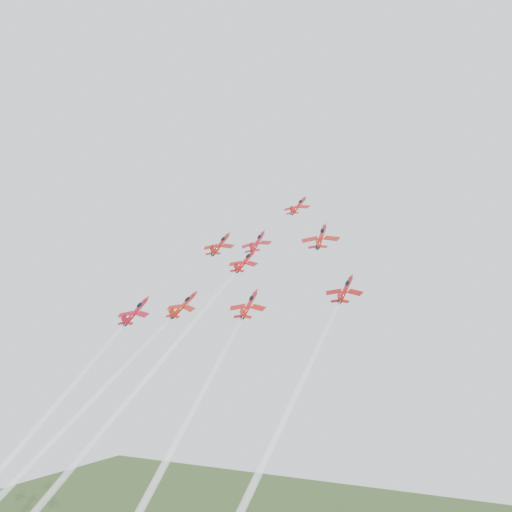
% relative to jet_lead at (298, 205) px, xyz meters
% --- Properties ---
extents(jet_lead, '(8.96, 10.83, 8.80)m').
position_rel_jet_lead_xyz_m(jet_lead, '(0.00, 0.00, 0.00)').
color(jet_lead, '#A4140F').
extents(jet_row2_left, '(10.00, 12.08, 9.82)m').
position_rel_jet_lead_xyz_m(jet_row2_left, '(-18.13, -15.69, -12.72)').
color(jet_row2_left, maroon).
extents(jet_row2_center, '(9.35, 11.30, 9.19)m').
position_rel_jet_lead_xyz_m(jet_row2_center, '(-5.71, -16.00, -12.98)').
color(jet_row2_center, '#A81019').
extents(jet_row2_right, '(10.48, 12.67, 10.30)m').
position_rel_jet_lead_xyz_m(jet_row2_right, '(13.37, -15.90, -12.89)').
color(jet_row2_right, '#A1190F').
extents(jet_center, '(8.84, 75.57, 61.64)m').
position_rel_jet_lead_xyz_m(jet_center, '(-5.46, -57.32, -46.60)').
color(jet_center, '#A91010').
extents(jet_rear_farleft, '(9.55, 81.62, 66.57)m').
position_rel_jet_lead_xyz_m(jet_rear_farleft, '(-28.37, -76.68, -62.31)').
color(jet_rear_farleft, maroon).
extents(jet_rear_left, '(8.76, 74.87, 61.07)m').
position_rel_jet_lead_xyz_m(jet_rear_left, '(-14.76, -72.00, -58.51)').
color(jet_rear_left, '#A71C0F').
extents(jet_rear_right, '(9.00, 76.95, 62.77)m').
position_rel_jet_lead_xyz_m(jet_rear_right, '(4.04, -73.25, -59.52)').
color(jet_rear_right, '#AF1610').
extents(jet_rear_farright, '(8.62, 73.66, 60.08)m').
position_rel_jet_lead_xyz_m(jet_rear_farright, '(26.32, -68.05, -55.31)').
color(jet_rear_farright, maroon).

